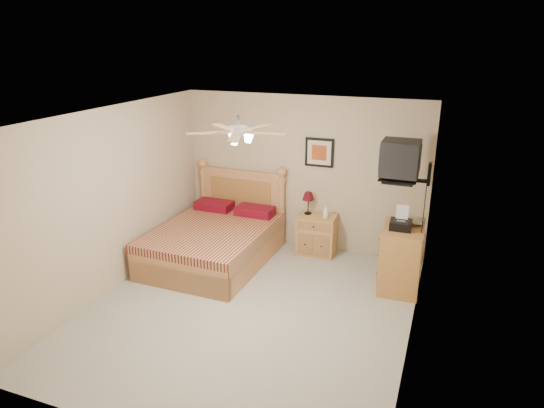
{
  "coord_description": "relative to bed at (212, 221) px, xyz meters",
  "views": [
    {
      "loc": [
        2.22,
        -5.01,
        3.35
      ],
      "look_at": [
        -0.02,
        0.9,
        1.16
      ],
      "focal_mm": 32.0,
      "sensor_mm": 36.0,
      "label": 1
    }
  ],
  "objects": [
    {
      "name": "fax_machine",
      "position": [
        2.78,
        0.11,
        0.38
      ],
      "size": [
        0.3,
        0.31,
        0.3
      ],
      "primitive_type": null,
      "rotation": [
        0.0,
        0.0,
        0.04
      ],
      "color": "black",
      "rests_on": "dresser"
    },
    {
      "name": "dresser",
      "position": [
        2.82,
        0.18,
        -0.22
      ],
      "size": [
        0.57,
        0.79,
        0.91
      ],
      "primitive_type": "cube",
      "rotation": [
        0.0,
        0.0,
        0.05
      ],
      "color": "olive",
      "rests_on": "ground"
    },
    {
      "name": "magazine_lower",
      "position": [
        2.81,
        0.43,
        0.25
      ],
      "size": [
        0.28,
        0.34,
        0.03
      ],
      "primitive_type": "imported",
      "rotation": [
        0.0,
        0.0,
        0.23
      ],
      "color": "#ADA38A",
      "rests_on": "dresser"
    },
    {
      "name": "wall_tv",
      "position": [
        2.84,
        0.22,
        1.13
      ],
      "size": [
        0.56,
        0.46,
        0.58
      ],
      "primitive_type": null,
      "color": "black",
      "rests_on": "wall_right"
    },
    {
      "name": "ceiling_fan",
      "position": [
        1.09,
        -1.32,
        1.68
      ],
      "size": [
        1.14,
        1.14,
        0.28
      ],
      "primitive_type": null,
      "color": "silver",
      "rests_on": "ceiling"
    },
    {
      "name": "wall_front",
      "position": [
        1.09,
        -3.37,
        0.57
      ],
      "size": [
        4.0,
        0.04,
        2.5
      ],
      "primitive_type": "cube",
      "color": "tan",
      "rests_on": "ground"
    },
    {
      "name": "ceiling",
      "position": [
        1.09,
        -1.12,
        1.82
      ],
      "size": [
        4.0,
        4.5,
        0.04
      ],
      "primitive_type": "cube",
      "color": "white",
      "rests_on": "ground"
    },
    {
      "name": "wall_left",
      "position": [
        -0.91,
        -1.12,
        0.57
      ],
      "size": [
        0.04,
        4.5,
        2.5
      ],
      "primitive_type": "cube",
      "color": "tan",
      "rests_on": "ground"
    },
    {
      "name": "wall_right",
      "position": [
        3.09,
        -1.12,
        0.57
      ],
      "size": [
        0.04,
        4.5,
        2.5
      ],
      "primitive_type": "cube",
      "color": "tan",
      "rests_on": "ground"
    },
    {
      "name": "magazine_upper",
      "position": [
        2.84,
        0.42,
        0.27
      ],
      "size": [
        0.26,
        0.33,
        0.02
      ],
      "primitive_type": "imported",
      "rotation": [
        0.0,
        0.0,
        -0.16
      ],
      "color": "gray",
      "rests_on": "magazine_lower"
    },
    {
      "name": "framed_picture",
      "position": [
        1.36,
        1.11,
        0.94
      ],
      "size": [
        0.46,
        0.04,
        0.46
      ],
      "primitive_type": "cube",
      "color": "black",
      "rests_on": "wall_back"
    },
    {
      "name": "wall_back",
      "position": [
        1.09,
        1.13,
        0.57
      ],
      "size": [
        4.0,
        0.04,
        2.5
      ],
      "primitive_type": "cube",
      "color": "tan",
      "rests_on": "ground"
    },
    {
      "name": "bed",
      "position": [
        0.0,
        0.0,
        0.0
      ],
      "size": [
        1.64,
        2.13,
        1.35
      ],
      "primitive_type": null,
      "rotation": [
        0.0,
        0.0,
        -0.02
      ],
      "color": "#A36F3E",
      "rests_on": "ground"
    },
    {
      "name": "nightstand",
      "position": [
        1.42,
        0.88,
        -0.35
      ],
      "size": [
        0.61,
        0.47,
        0.64
      ],
      "primitive_type": "cube",
      "rotation": [
        0.0,
        0.0,
        0.05
      ],
      "color": "#AB7F39",
      "rests_on": "ground"
    },
    {
      "name": "table_lamp",
      "position": [
        1.25,
        0.92,
        0.15
      ],
      "size": [
        0.26,
        0.26,
        0.37
      ],
      "primitive_type": null,
      "rotation": [
        0.0,
        0.0,
        0.41
      ],
      "color": "#500A16",
      "rests_on": "nightstand"
    },
    {
      "name": "lotion_bottle",
      "position": [
        1.57,
        0.84,
        0.07
      ],
      "size": [
        0.09,
        0.09,
        0.22
      ],
      "primitive_type": "imported",
      "rotation": [
        0.0,
        0.0,
        0.14
      ],
      "color": "white",
      "rests_on": "nightstand"
    },
    {
      "name": "floor",
      "position": [
        1.09,
        -1.12,
        -0.68
      ],
      "size": [
        4.5,
        4.5,
        0.0
      ],
      "primitive_type": "plane",
      "color": "#9C988D",
      "rests_on": "ground"
    }
  ]
}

